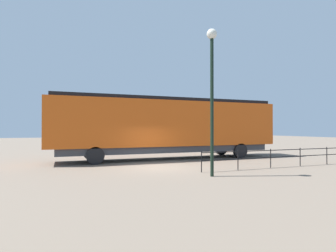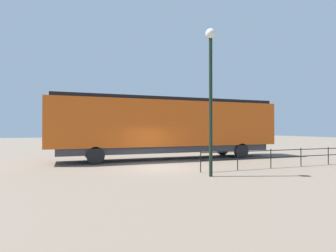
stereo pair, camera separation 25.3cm
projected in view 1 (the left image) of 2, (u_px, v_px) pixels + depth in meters
ground_plane at (159, 167)px, 15.65m from camera, size 120.00×120.00×0.00m
locomotive at (176, 125)px, 20.01m from camera, size 2.95×16.60×4.40m
lamp_post at (212, 77)px, 12.58m from camera, size 0.48×0.48×6.85m
platform_fence at (286, 155)px, 15.67m from camera, size 0.05×11.02×1.07m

